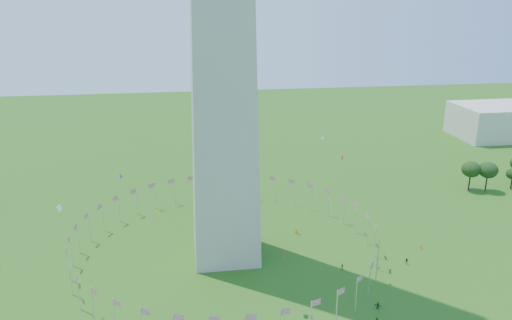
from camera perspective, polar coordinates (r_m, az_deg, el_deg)
The scene contains 3 objects.
flag_ring at distance 136.03m, azimuth -3.45°, elevation -9.10°, with size 80.24×80.24×9.00m.
gov_building_east_a at distance 278.87m, azimuth 26.72°, elevation 4.04°, with size 50.00×30.00×16.00m, color beige.
kites_aloft at distance 106.90m, azimuth 4.71°, elevation -8.03°, with size 108.12×61.48×31.38m.
Camera 1 is at (-10.24, -70.57, 66.66)m, focal length 35.00 mm.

